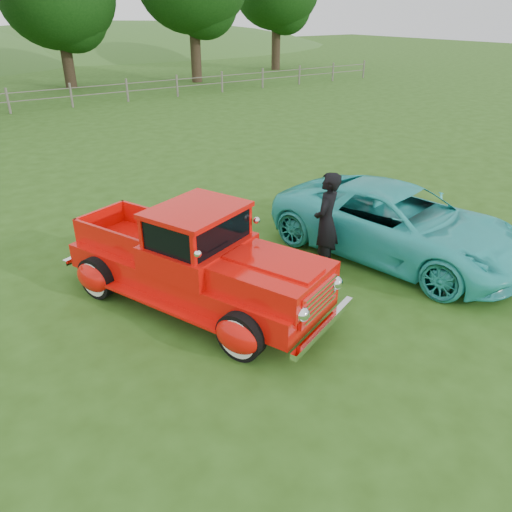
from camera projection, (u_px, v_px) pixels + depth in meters
ground at (293, 329)px, 8.01m from camera, size 140.00×140.00×0.00m
fence_line at (8, 101)px, 23.92m from camera, size 48.00×0.12×1.20m
red_pickup at (196, 262)px, 8.39m from camera, size 3.48×5.28×1.78m
teal_sedan at (398, 223)px, 10.08m from camera, size 3.44×5.57×1.44m
man at (326, 222)px, 9.45m from camera, size 0.85×0.77×1.95m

